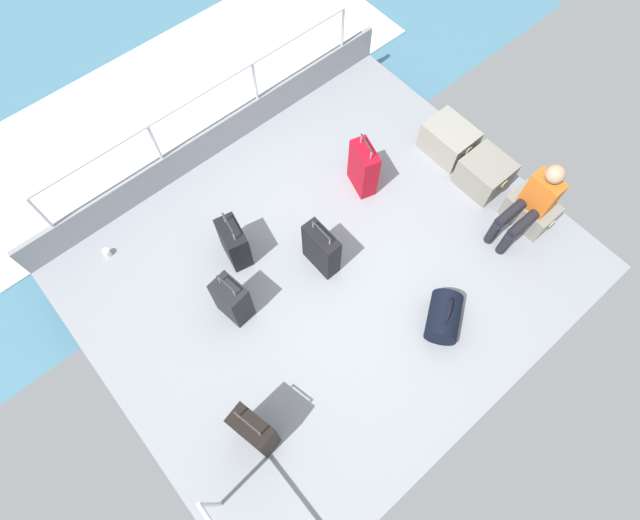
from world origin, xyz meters
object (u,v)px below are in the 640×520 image
suitcase_3 (363,168)px  cargo_crate_2 (530,211)px  cargo_crate_0 (449,140)px  duffel_bag (444,317)px  suitcase_0 (321,249)px  paper_cup (107,253)px  passenger_seated (532,202)px  suitcase_1 (254,431)px  cargo_crate_1 (485,173)px  suitcase_2 (234,243)px  suitcase_4 (232,300)px

suitcase_3 → cargo_crate_2: bearing=35.4°
cargo_crate_0 → duffel_bag: 2.31m
suitcase_0 → duffel_bag: suitcase_0 is taller
cargo_crate_2 → paper_cup: (-2.79, -4.00, -0.12)m
passenger_seated → suitcase_1: bearing=-91.6°
suitcase_0 → suitcase_3: suitcase_3 is taller
cargo_crate_1 → cargo_crate_2: cargo_crate_1 is taller
cargo_crate_0 → suitcase_0: bearing=-85.6°
suitcase_2 → suitcase_4: size_ratio=0.96×
suitcase_0 → suitcase_3: size_ratio=0.93×
suitcase_3 → suitcase_2: bearing=-97.0°
passenger_seated → paper_cup: (-2.79, -3.82, -0.49)m
passenger_seated → suitcase_3: passenger_seated is taller
suitcase_1 → suitcase_2: bearing=149.1°
suitcase_2 → suitcase_0: bearing=43.7°
passenger_seated → suitcase_0: size_ratio=1.39×
suitcase_1 → suitcase_2: suitcase_1 is taller
cargo_crate_2 → passenger_seated: size_ratio=0.55×
paper_cup → cargo_crate_1: bearing=62.0°
passenger_seated → suitcase_2: size_ratio=1.42×
cargo_crate_1 → suitcase_2: (-1.15, -2.84, 0.08)m
cargo_crate_1 → cargo_crate_2: (0.68, 0.03, -0.03)m
cargo_crate_0 → duffel_bag: (1.55, -1.71, -0.03)m
suitcase_2 → suitcase_3: 1.74m
cargo_crate_0 → cargo_crate_2: cargo_crate_0 is taller
cargo_crate_2 → passenger_seated: passenger_seated is taller
suitcase_1 → suitcase_4: bearing=152.7°
cargo_crate_2 → suitcase_3: 1.99m
suitcase_3 → suitcase_4: 2.16m
cargo_crate_1 → suitcase_0: bearing=-101.8°
cargo_crate_2 → suitcase_2: 3.40m
cargo_crate_0 → cargo_crate_2: (1.30, -0.01, -0.03)m
cargo_crate_1 → cargo_crate_2: bearing=2.5°
paper_cup → passenger_seated: bearing=53.9°
paper_cup → cargo_crate_2: bearing=55.1°
suitcase_4 → duffel_bag: (1.54, 1.58, -0.13)m
suitcase_4 → cargo_crate_1: bearing=79.3°
cargo_crate_2 → duffel_bag: duffel_bag is taller
duffel_bag → suitcase_2: bearing=-150.6°
cargo_crate_2 → suitcase_3: bearing=-144.6°
passenger_seated → suitcase_4: (-1.29, -3.11, -0.23)m
cargo_crate_1 → suitcase_2: suitcase_2 is taller
paper_cup → suitcase_4: bearing=25.5°
cargo_crate_0 → suitcase_1: bearing=-73.0°
cargo_crate_0 → cargo_crate_2: bearing=-0.5°
suitcase_0 → paper_cup: size_ratio=7.50×
passenger_seated → paper_cup: 4.76m
cargo_crate_1 → suitcase_4: (-0.61, -3.25, 0.10)m
cargo_crate_2 → suitcase_1: (-0.11, -3.90, 0.19)m
passenger_seated → duffel_bag: passenger_seated is taller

